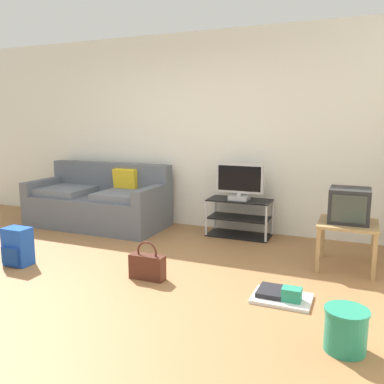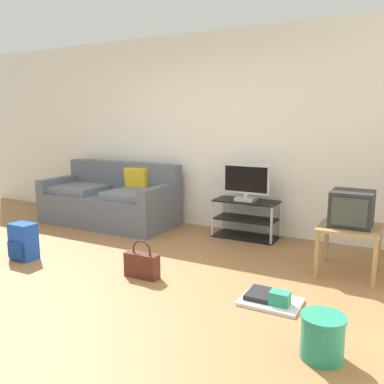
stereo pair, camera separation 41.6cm
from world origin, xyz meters
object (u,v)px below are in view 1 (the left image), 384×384
object	(u,v)px
flat_tv	(240,182)
backpack	(18,247)
side_table	(348,229)
handbag	(147,266)
couch	(100,203)
crt_tv	(349,205)
floor_tray	(281,296)
tv_stand	(239,218)
cleaning_bucket	(346,328)

from	to	relation	value
flat_tv	backpack	size ratio (longest dim) A/B	1.55
side_table	handbag	distance (m)	2.07
couch	handbag	bearing A→B (deg)	-43.14
couch	handbag	xyz separation A→B (m)	(1.64, -1.53, -0.20)
crt_tv	handbag	size ratio (longest dim) A/B	1.04
crt_tv	backpack	world-z (taller)	crt_tv
crt_tv	floor_tray	distance (m)	1.31
backpack	handbag	size ratio (longest dim) A/B	1.07
tv_stand	floor_tray	world-z (taller)	tv_stand
side_table	backpack	distance (m)	3.45
flat_tv	floor_tray	bearing A→B (deg)	-62.91
tv_stand	backpack	bearing A→B (deg)	-133.40
crt_tv	flat_tv	bearing A→B (deg)	153.78
couch	side_table	world-z (taller)	couch
tv_stand	floor_tray	xyz separation A→B (m)	(0.88, -1.75, -0.21)
crt_tv	handbag	bearing A→B (deg)	-148.18
handbag	tv_stand	bearing A→B (deg)	77.37
handbag	cleaning_bucket	xyz separation A→B (m)	(1.81, -0.58, 0.02)
tv_stand	cleaning_bucket	world-z (taller)	tv_stand
couch	flat_tv	world-z (taller)	flat_tv
backpack	couch	bearing A→B (deg)	112.57
side_table	cleaning_bucket	size ratio (longest dim) A/B	1.97
couch	cleaning_bucket	bearing A→B (deg)	-31.44
flat_tv	floor_tray	distance (m)	2.06
side_table	tv_stand	bearing A→B (deg)	152.48
couch	side_table	distance (m)	3.42
backpack	handbag	world-z (taller)	backpack
tv_stand	flat_tv	xyz separation A→B (m)	(0.00, -0.02, 0.48)
couch	backpack	xyz separation A→B (m)	(0.18, -1.72, -0.13)
cleaning_bucket	floor_tray	size ratio (longest dim) A/B	0.60
crt_tv	cleaning_bucket	size ratio (longest dim) A/B	1.34
tv_stand	flat_tv	size ratio (longest dim) A/B	1.32
tv_stand	floor_tray	distance (m)	1.97
handbag	floor_tray	size ratio (longest dim) A/B	0.77
tv_stand	backpack	xyz separation A→B (m)	(-1.85, -1.96, -0.05)
flat_tv	crt_tv	size ratio (longest dim) A/B	1.59
crt_tv	floor_tray	xyz separation A→B (m)	(-0.47, -1.06, -0.62)
tv_stand	handbag	world-z (taller)	tv_stand
crt_tv	floor_tray	bearing A→B (deg)	-114.09
flat_tv	cleaning_bucket	xyz separation A→B (m)	(1.42, -2.33, -0.57)
flat_tv	backpack	world-z (taller)	flat_tv
side_table	handbag	xyz separation A→B (m)	(-1.75, -1.07, -0.28)
tv_stand	flat_tv	world-z (taller)	flat_tv
couch	floor_tray	bearing A→B (deg)	-27.26
couch	crt_tv	bearing A→B (deg)	-7.49
backpack	floor_tray	bearing A→B (deg)	21.01
couch	cleaning_bucket	world-z (taller)	couch
couch	floor_tray	size ratio (longest dim) A/B	4.00
crt_tv	backpack	xyz separation A→B (m)	(-3.21, -1.27, -0.46)
tv_stand	cleaning_bucket	bearing A→B (deg)	-58.97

